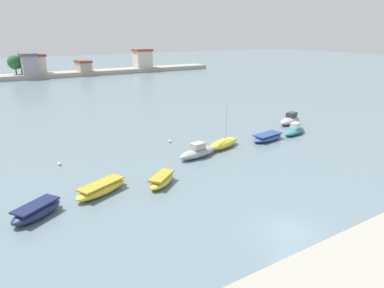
% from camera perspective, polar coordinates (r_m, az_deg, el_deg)
% --- Properties ---
extents(ground_plane, '(400.00, 400.00, 0.00)m').
position_cam_1_polar(ground_plane, '(26.00, 15.23, -13.36)').
color(ground_plane, slate).
extents(moored_boat_0, '(4.49, 3.67, 1.05)m').
position_cam_1_polar(moored_boat_0, '(28.98, -23.57, -9.78)').
color(moored_boat_0, navy).
rests_on(moored_boat_0, ground).
extents(moored_boat_1, '(5.44, 3.56, 0.99)m').
position_cam_1_polar(moored_boat_1, '(31.17, -14.24, -6.90)').
color(moored_boat_1, yellow).
rests_on(moored_boat_1, ground).
extents(moored_boat_2, '(3.95, 3.53, 0.95)m').
position_cam_1_polar(moored_boat_2, '(32.05, -4.85, -5.76)').
color(moored_boat_2, yellow).
rests_on(moored_boat_2, ground).
extents(moored_boat_3, '(5.26, 2.41, 1.63)m').
position_cam_1_polar(moored_boat_3, '(38.78, 0.94, -1.28)').
color(moored_boat_3, '#9E9EA3').
rests_on(moored_boat_3, ground).
extents(moored_boat_4, '(5.28, 2.97, 5.14)m').
position_cam_1_polar(moored_boat_4, '(42.05, 5.07, 0.09)').
color(moored_boat_4, yellow).
rests_on(moored_boat_4, ground).
extents(moored_boat_5, '(5.25, 2.70, 0.87)m').
position_cam_1_polar(moored_boat_5, '(45.83, 11.95, 1.08)').
color(moored_boat_5, '#3856A8').
rests_on(moored_boat_5, ground).
extents(moored_boat_6, '(5.03, 2.85, 1.54)m').
position_cam_1_polar(moored_boat_6, '(49.53, 16.06, 2.11)').
color(moored_boat_6, teal).
rests_on(moored_boat_6, ground).
extents(moored_boat_7, '(5.43, 3.31, 1.64)m').
position_cam_1_polar(moored_boat_7, '(55.02, 15.39, 3.74)').
color(moored_boat_7, '#9E9EA3').
rests_on(moored_boat_7, ground).
extents(mooring_buoy_0, '(0.37, 0.37, 0.37)m').
position_cam_1_polar(mooring_buoy_0, '(38.96, -20.40, -2.96)').
color(mooring_buoy_0, white).
rests_on(mooring_buoy_0, ground).
extents(mooring_buoy_2, '(0.37, 0.37, 0.37)m').
position_cam_1_polar(mooring_buoy_2, '(44.05, -3.55, 0.45)').
color(mooring_buoy_2, white).
rests_on(mooring_buoy_2, ground).
extents(distant_shoreline, '(120.12, 7.76, 8.40)m').
position_cam_1_polar(distant_shoreline, '(115.07, -28.31, 10.18)').
color(distant_shoreline, '#9E998C').
rests_on(distant_shoreline, ground).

